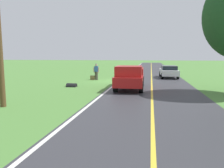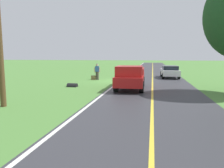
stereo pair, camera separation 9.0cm
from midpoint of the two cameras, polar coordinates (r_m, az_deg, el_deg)
The scene contains 9 objects.
ground_plane at distance 21.73m, azimuth -1.16°, elevation 0.76°, with size 200.00×200.00×0.00m, color #4C7F38.
road_surface at distance 21.30m, azimuth 10.37°, elevation 0.51°, with size 6.84×120.00×0.00m, color #333338.
lane_edge_line at distance 21.54m, azimuth 1.73°, elevation 0.71°, with size 0.16×117.60×0.00m, color silver.
lane_centre_line at distance 21.30m, azimuth 10.37°, elevation 0.52°, with size 0.14×117.60×0.00m, color gold.
hitchhiker_walking at distance 22.94m, azimuth -4.29°, elevation 3.56°, with size 0.62×0.51×1.75m.
suitcase_carried at distance 23.03m, azimuth -5.33°, elevation 1.69°, with size 0.20×0.46×0.46m, color brown.
pickup_truck_passing at distance 16.47m, azimuth 4.59°, elevation 1.95°, with size 2.19×5.44×1.82m.
sedan_near_oncoming at distance 25.91m, azimuth 14.75°, elevation 3.29°, with size 2.04×4.46×1.41m.
drainage_culvert at distance 18.09m, azimuth -10.81°, elevation -0.74°, with size 0.60×0.60×0.80m, color black.
Camera 1 is at (-4.23, 21.16, 2.56)m, focal length 34.40 mm.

